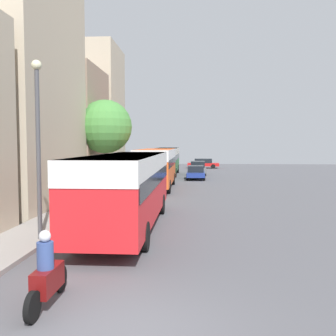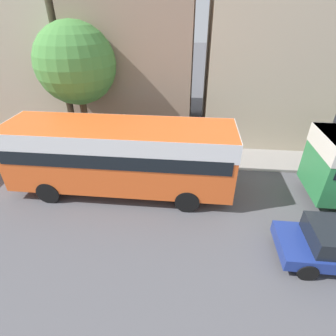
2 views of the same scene
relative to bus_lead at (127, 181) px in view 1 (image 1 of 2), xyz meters
The scene contains 13 objects.
building_midblock 10.38m from the bus_lead, 145.91° to the left, with size 6.10×9.28×13.45m.
building_far_terrace 15.86m from the bus_lead, 119.72° to the left, with size 6.25×6.66×9.55m.
building_end_row 23.11m from the bus_lead, 110.76° to the left, with size 6.82×6.77×13.14m.
bus_lead is the anchor object (origin of this frame).
bus_following 14.11m from the bus_lead, 90.68° to the left, with size 2.62×9.56×3.17m.
bus_third_in_line 27.21m from the bus_lead, 90.63° to the left, with size 2.53×10.22×3.10m.
motorcycle_behind_lead 7.88m from the bus_lead, 93.13° to the right, with size 0.38×2.24×1.73m.
car_crossing 27.69m from the bus_lead, 83.23° to the left, with size 1.87×3.91×1.58m.
car_far_curb 22.29m from the bus_lead, 82.24° to the left, with size 1.85×3.85×1.39m.
car_distant 39.63m from the bus_lead, 83.93° to the left, with size 4.58×1.80×1.41m.
pedestrian_near_curb 4.49m from the bus_lead, 142.88° to the left, with size 0.38×0.38×1.76m.
street_tree 12.17m from the bus_lead, 107.85° to the left, with size 3.89×3.89×6.65m.
lamp_post 4.21m from the bus_lead, 137.36° to the right, with size 0.36×0.36×6.43m.
Camera 1 is at (1.23, -6.68, 3.62)m, focal length 40.00 mm.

